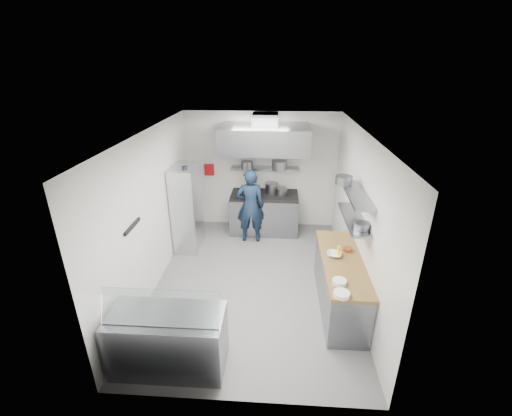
# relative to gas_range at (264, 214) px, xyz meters

# --- Properties ---
(floor) EXTENTS (5.00, 5.00, 0.00)m
(floor) POSITION_rel_gas_range_xyz_m (-0.10, -2.10, -0.45)
(floor) COLOR #5D5D60
(floor) RESTS_ON ground
(ceiling) EXTENTS (5.00, 5.00, 0.00)m
(ceiling) POSITION_rel_gas_range_xyz_m (-0.10, -2.10, 2.35)
(ceiling) COLOR silver
(ceiling) RESTS_ON wall_back
(wall_back) EXTENTS (3.60, 2.80, 0.02)m
(wall_back) POSITION_rel_gas_range_xyz_m (-0.10, 0.40, 0.95)
(wall_back) COLOR white
(wall_back) RESTS_ON floor
(wall_front) EXTENTS (3.60, 2.80, 0.02)m
(wall_front) POSITION_rel_gas_range_xyz_m (-0.10, -4.60, 0.95)
(wall_front) COLOR white
(wall_front) RESTS_ON floor
(wall_left) EXTENTS (2.80, 5.00, 0.02)m
(wall_left) POSITION_rel_gas_range_xyz_m (-1.90, -2.10, 0.95)
(wall_left) COLOR white
(wall_left) RESTS_ON floor
(wall_right) EXTENTS (2.80, 5.00, 0.02)m
(wall_right) POSITION_rel_gas_range_xyz_m (1.70, -2.10, 0.95)
(wall_right) COLOR white
(wall_right) RESTS_ON floor
(gas_range) EXTENTS (1.60, 0.80, 0.90)m
(gas_range) POSITION_rel_gas_range_xyz_m (0.00, 0.00, 0.00)
(gas_range) COLOR gray
(gas_range) RESTS_ON floor
(cooktop) EXTENTS (1.57, 0.78, 0.06)m
(cooktop) POSITION_rel_gas_range_xyz_m (0.00, 0.00, 0.48)
(cooktop) COLOR black
(cooktop) RESTS_ON gas_range
(stock_pot_left) EXTENTS (0.26, 0.26, 0.20)m
(stock_pot_left) POSITION_rel_gas_range_xyz_m (-0.41, -0.07, 0.61)
(stock_pot_left) COLOR slate
(stock_pot_left) RESTS_ON cooktop
(stock_pot_mid) EXTENTS (0.31, 0.31, 0.24)m
(stock_pot_mid) POSITION_rel_gas_range_xyz_m (0.16, 0.11, 0.63)
(stock_pot_mid) COLOR slate
(stock_pot_mid) RESTS_ON cooktop
(stock_pot_right) EXTENTS (0.27, 0.27, 0.16)m
(stock_pot_right) POSITION_rel_gas_range_xyz_m (0.40, 0.00, 0.59)
(stock_pot_right) COLOR slate
(stock_pot_right) RESTS_ON cooktop
(over_range_shelf) EXTENTS (1.60, 0.30, 0.04)m
(over_range_shelf) POSITION_rel_gas_range_xyz_m (0.00, 0.24, 1.07)
(over_range_shelf) COLOR gray
(over_range_shelf) RESTS_ON wall_back
(shelf_pot_a) EXTENTS (0.27, 0.27, 0.18)m
(shelf_pot_a) POSITION_rel_gas_range_xyz_m (-0.42, 0.09, 1.18)
(shelf_pot_a) COLOR slate
(shelf_pot_a) RESTS_ON over_range_shelf
(shelf_pot_b) EXTENTS (0.33, 0.33, 0.22)m
(shelf_pot_b) POSITION_rel_gas_range_xyz_m (0.33, 0.04, 1.20)
(shelf_pot_b) COLOR slate
(shelf_pot_b) RESTS_ON over_range_shelf
(extractor_hood) EXTENTS (1.90, 1.15, 0.55)m
(extractor_hood) POSITION_rel_gas_range_xyz_m (0.00, -0.18, 1.85)
(extractor_hood) COLOR gray
(extractor_hood) RESTS_ON wall_back
(hood_duct) EXTENTS (0.55, 0.55, 0.24)m
(hood_duct) POSITION_rel_gas_range_xyz_m (0.00, 0.05, 2.23)
(hood_duct) COLOR slate
(hood_duct) RESTS_ON extractor_hood
(red_firebox) EXTENTS (0.22, 0.10, 0.26)m
(red_firebox) POSITION_rel_gas_range_xyz_m (-1.35, 0.34, 0.97)
(red_firebox) COLOR #A70D16
(red_firebox) RESTS_ON wall_back
(chef) EXTENTS (0.64, 0.44, 1.71)m
(chef) POSITION_rel_gas_range_xyz_m (-0.29, -0.50, 0.41)
(chef) COLOR #111F34
(chef) RESTS_ON floor
(wire_rack) EXTENTS (0.50, 0.90, 1.85)m
(wire_rack) POSITION_rel_gas_range_xyz_m (-1.63, -0.83, 0.48)
(wire_rack) COLOR silver
(wire_rack) RESTS_ON floor
(rack_bin_a) EXTENTS (0.14, 0.18, 0.16)m
(rack_bin_a) POSITION_rel_gas_range_xyz_m (-1.63, -1.08, 0.35)
(rack_bin_a) COLOR white
(rack_bin_a) RESTS_ON wire_rack
(rack_bin_b) EXTENTS (0.16, 0.20, 0.18)m
(rack_bin_b) POSITION_rel_gas_range_xyz_m (-1.63, -0.72, 0.85)
(rack_bin_b) COLOR yellow
(rack_bin_b) RESTS_ON wire_rack
(rack_jar) EXTENTS (0.11, 0.11, 0.18)m
(rack_jar) POSITION_rel_gas_range_xyz_m (-1.58, -0.96, 1.35)
(rack_jar) COLOR black
(rack_jar) RESTS_ON wire_rack
(knife_strip) EXTENTS (0.04, 0.55, 0.05)m
(knife_strip) POSITION_rel_gas_range_xyz_m (-1.88, -3.00, 1.10)
(knife_strip) COLOR black
(knife_strip) RESTS_ON wall_left
(prep_counter_base) EXTENTS (0.62, 2.00, 0.84)m
(prep_counter_base) POSITION_rel_gas_range_xyz_m (1.38, -2.70, -0.03)
(prep_counter_base) COLOR gray
(prep_counter_base) RESTS_ON floor
(prep_counter_top) EXTENTS (0.65, 2.04, 0.06)m
(prep_counter_top) POSITION_rel_gas_range_xyz_m (1.38, -2.70, 0.42)
(prep_counter_top) COLOR olive
(prep_counter_top) RESTS_ON prep_counter_base
(plate_stack_a) EXTENTS (0.23, 0.23, 0.06)m
(plate_stack_a) POSITION_rel_gas_range_xyz_m (1.21, -3.62, 0.48)
(plate_stack_a) COLOR white
(plate_stack_a) RESTS_ON prep_counter_top
(plate_stack_b) EXTENTS (0.20, 0.20, 0.06)m
(plate_stack_b) POSITION_rel_gas_range_xyz_m (1.22, -3.34, 0.48)
(plate_stack_b) COLOR white
(plate_stack_b) RESTS_ON prep_counter_top
(copper_pan) EXTENTS (0.15, 0.15, 0.06)m
(copper_pan) POSITION_rel_gas_range_xyz_m (1.50, -2.41, 0.48)
(copper_pan) COLOR #BE6035
(copper_pan) RESTS_ON prep_counter_top
(squeeze_bottle) EXTENTS (0.05, 0.05, 0.18)m
(squeeze_bottle) POSITION_rel_gas_range_xyz_m (1.32, -2.59, 0.54)
(squeeze_bottle) COLOR yellow
(squeeze_bottle) RESTS_ON prep_counter_top
(mixing_bowl) EXTENTS (0.28, 0.28, 0.06)m
(mixing_bowl) POSITION_rel_gas_range_xyz_m (1.26, -2.58, 0.48)
(mixing_bowl) COLOR white
(mixing_bowl) RESTS_ON prep_counter_top
(wall_shelf_lower) EXTENTS (0.30, 1.30, 0.04)m
(wall_shelf_lower) POSITION_rel_gas_range_xyz_m (1.54, -2.40, 1.05)
(wall_shelf_lower) COLOR gray
(wall_shelf_lower) RESTS_ON wall_right
(wall_shelf_upper) EXTENTS (0.30, 1.30, 0.04)m
(wall_shelf_upper) POSITION_rel_gas_range_xyz_m (1.54, -2.40, 1.47)
(wall_shelf_upper) COLOR gray
(wall_shelf_upper) RESTS_ON wall_right
(shelf_pot_c) EXTENTS (0.23, 0.23, 0.10)m
(shelf_pot_c) POSITION_rel_gas_range_xyz_m (1.59, -2.79, 1.12)
(shelf_pot_c) COLOR slate
(shelf_pot_c) RESTS_ON wall_shelf_lower
(shelf_pot_d) EXTENTS (0.28, 0.28, 0.14)m
(shelf_pot_d) POSITION_rel_gas_range_xyz_m (1.41, -1.97, 1.56)
(shelf_pot_d) COLOR slate
(shelf_pot_d) RESTS_ON wall_shelf_upper
(display_case) EXTENTS (1.50, 0.70, 0.85)m
(display_case) POSITION_rel_gas_range_xyz_m (-1.10, -4.10, -0.03)
(display_case) COLOR gray
(display_case) RESTS_ON floor
(display_glass) EXTENTS (1.47, 0.19, 0.42)m
(display_glass) POSITION_rel_gas_range_xyz_m (-1.10, -4.22, 0.62)
(display_glass) COLOR silver
(display_glass) RESTS_ON display_case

